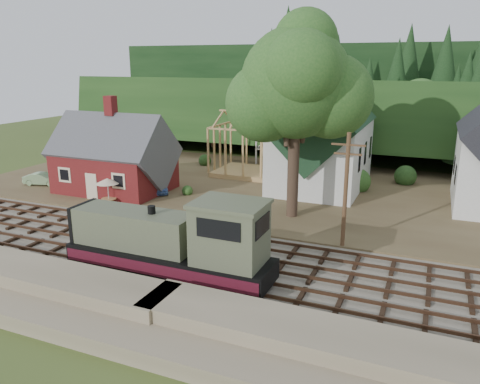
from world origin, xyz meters
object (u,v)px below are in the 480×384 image
at_px(locomotive, 175,244).
at_px(car_green, 43,179).
at_px(patio_set, 107,182).
at_px(car_blue, 161,187).

xyz_separation_m(locomotive, car_green, (-22.87, 12.69, -1.26)).
xyz_separation_m(locomotive, patio_set, (-12.66, 10.03, 0.05)).
xyz_separation_m(car_green, patio_set, (10.21, -2.66, 1.31)).
height_order(locomotive, car_blue, locomotive).
distance_m(car_green, patio_set, 10.64).
relative_size(car_blue, car_green, 0.89).
height_order(locomotive, car_green, locomotive).
relative_size(car_blue, patio_set, 1.48).
bearing_deg(car_green, car_blue, -94.39).
height_order(car_green, patio_set, patio_set).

